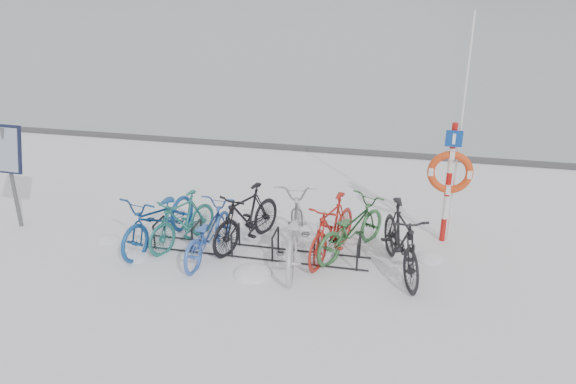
# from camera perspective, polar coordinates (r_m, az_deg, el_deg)

# --- Properties ---
(ground) EXTENTS (900.00, 900.00, 0.00)m
(ground) POSITION_cam_1_polar(r_m,az_deg,el_deg) (9.94, -3.31, -6.22)
(ground) COLOR white
(ground) RESTS_ON ground
(quay_edge) EXTENTS (400.00, 0.25, 0.10)m
(quay_edge) POSITION_cam_1_polar(r_m,az_deg,el_deg) (15.24, 2.63, 4.37)
(quay_edge) COLOR #3F3F42
(quay_edge) RESTS_ON ground
(bike_rack) EXTENTS (4.00, 0.48, 0.46)m
(bike_rack) POSITION_cam_1_polar(r_m,az_deg,el_deg) (9.86, -3.34, -5.29)
(bike_rack) COLOR black
(bike_rack) RESTS_ON ground
(info_board) EXTENTS (0.68, 0.28, 2.02)m
(info_board) POSITION_cam_1_polar(r_m,az_deg,el_deg) (11.57, -26.71, 3.37)
(info_board) COLOR #595B5E
(info_board) RESTS_ON ground
(lifebuoy_station) EXTENTS (0.78, 0.22, 4.04)m
(lifebuoy_station) POSITION_cam_1_polar(r_m,az_deg,el_deg) (10.16, 16.16, 1.94)
(lifebuoy_station) COLOR #AD110D
(lifebuoy_station) RESTS_ON ground
(bike_0) EXTENTS (1.15, 2.17, 1.08)m
(bike_0) POSITION_cam_1_polar(r_m,az_deg,el_deg) (10.28, -12.92, -2.42)
(bike_0) COLOR navy
(bike_0) RESTS_ON ground
(bike_1) EXTENTS (1.06, 1.68, 0.98)m
(bike_1) POSITION_cam_1_polar(r_m,az_deg,el_deg) (10.22, -10.69, -2.68)
(bike_1) COLOR #216A63
(bike_1) RESTS_ON ground
(bike_2) EXTENTS (0.79, 1.85, 0.94)m
(bike_2) POSITION_cam_1_polar(r_m,az_deg,el_deg) (9.75, -8.19, -3.90)
(bike_2) COLOR #325AB3
(bike_2) RESTS_ON ground
(bike_3) EXTENTS (1.19, 1.90, 1.11)m
(bike_3) POSITION_cam_1_polar(r_m,az_deg,el_deg) (10.05, -4.24, -2.39)
(bike_3) COLOR black
(bike_3) RESTS_ON ground
(bike_4) EXTENTS (1.06, 2.31, 1.17)m
(bike_4) POSITION_cam_1_polar(r_m,az_deg,el_deg) (9.45, 0.51, -3.80)
(bike_4) COLOR #B3B5BB
(bike_4) RESTS_ON ground
(bike_5) EXTENTS (1.00, 1.89, 1.09)m
(bike_5) POSITION_cam_1_polar(r_m,az_deg,el_deg) (9.65, 4.49, -3.53)
(bike_5) COLOR #AA1F17
(bike_5) RESTS_ON ground
(bike_6) EXTENTS (1.49, 1.95, 0.98)m
(bike_6) POSITION_cam_1_polar(r_m,az_deg,el_deg) (9.84, 6.42, -3.45)
(bike_6) COLOR #306836
(bike_6) RESTS_ON ground
(bike_7) EXTENTS (1.13, 2.06, 1.19)m
(bike_7) POSITION_cam_1_polar(r_m,az_deg,el_deg) (9.30, 11.43, -4.65)
(bike_7) COLOR black
(bike_7) RESTS_ON ground
(snow_drifts) EXTENTS (6.21, 1.72, 0.23)m
(snow_drifts) POSITION_cam_1_polar(r_m,az_deg,el_deg) (9.74, -1.98, -6.84)
(snow_drifts) COLOR white
(snow_drifts) RESTS_ON ground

